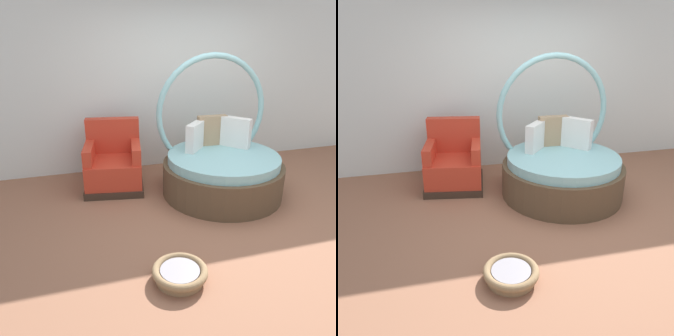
% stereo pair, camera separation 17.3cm
% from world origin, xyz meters
% --- Properties ---
extents(ground_plane, '(8.00, 8.00, 0.02)m').
position_xyz_m(ground_plane, '(0.00, 0.00, -0.01)').
color(ground_plane, '#936047').
extents(back_wall, '(8.00, 0.12, 3.15)m').
position_xyz_m(back_wall, '(0.00, 2.08, 1.58)').
color(back_wall, silver).
rests_on(back_wall, ground_plane).
extents(round_daybed, '(1.62, 1.62, 1.84)m').
position_xyz_m(round_daybed, '(0.23, 0.80, 0.38)').
color(round_daybed, brown).
rests_on(round_daybed, ground_plane).
extents(red_armchair, '(0.92, 0.92, 0.94)m').
position_xyz_m(red_armchair, '(-1.16, 1.36, 0.33)').
color(red_armchair, '#38281E').
rests_on(red_armchair, ground_plane).
extents(pet_basket, '(0.51, 0.51, 0.13)m').
position_xyz_m(pet_basket, '(-0.87, -0.81, 0.07)').
color(pet_basket, '#8E704C').
rests_on(pet_basket, ground_plane).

